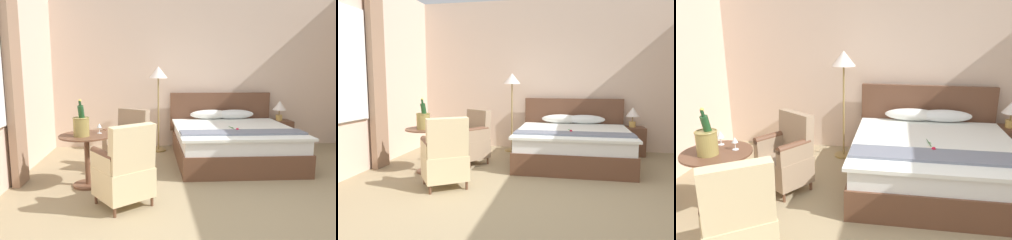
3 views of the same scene
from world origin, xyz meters
TOP-DOWN VIEW (x-y plane):
  - ground_plane at (0.00, 0.00)m, footprint 7.65×7.65m
  - wall_headboard_side at (0.00, 3.13)m, footprint 5.93×0.12m
  - bed at (0.38, 1.97)m, footprint 1.98×2.09m
  - nightstand at (1.51, 2.75)m, footprint 0.50×0.37m
  - bedside_lamp at (1.51, 2.75)m, footprint 0.26×0.26m
  - floor_lamp_brass at (-0.86, 2.67)m, footprint 0.35×0.35m
  - side_table_round at (-1.87, 0.86)m, footprint 0.71×0.71m
  - champagne_bucket at (-1.91, 0.78)m, footprint 0.22×0.22m
  - wine_glass_near_bucket at (-1.71, 0.95)m, footprint 0.07×0.07m
  - wine_glass_near_edge at (-1.93, 1.06)m, footprint 0.08×0.08m
  - armchair_by_window at (-1.36, 1.52)m, footprint 0.73×0.72m
  - armchair_facing_bed at (-1.32, 0.16)m, footprint 0.77×0.77m

SIDE VIEW (x-z plane):
  - ground_plane at x=0.00m, z-range 0.00..0.00m
  - nightstand at x=1.51m, z-range 0.00..0.56m
  - bed at x=0.38m, z-range -0.22..0.87m
  - armchair_by_window at x=-1.36m, z-range -0.06..0.89m
  - armchair_facing_bed at x=-1.32m, z-range -0.07..0.91m
  - side_table_round at x=-1.87m, z-range 0.10..0.80m
  - wine_glass_near_bucket at x=-1.71m, z-range 0.73..0.87m
  - wine_glass_near_edge at x=-1.93m, z-range 0.74..0.89m
  - bedside_lamp at x=1.51m, z-range 0.63..1.01m
  - champagne_bucket at x=-1.91m, z-range 0.62..1.10m
  - floor_lamp_brass at x=-0.86m, z-range 0.55..2.15m
  - wall_headboard_side at x=0.00m, z-range 0.00..3.14m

